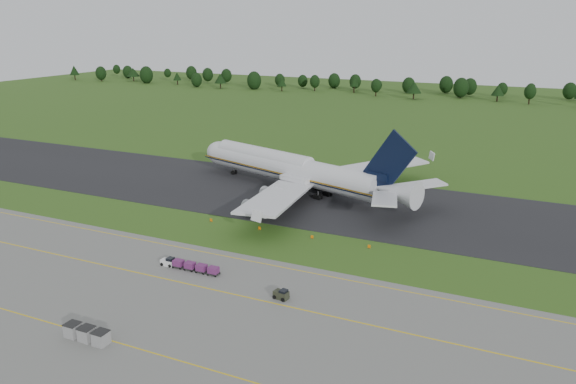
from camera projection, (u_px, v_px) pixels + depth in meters
The scene contains 10 objects.
ground at pixel (267, 240), 106.88m from camera, with size 600.00×600.00×0.00m, color #2E5218.
apron at pixel (155, 323), 77.34m from camera, with size 300.00×52.00×0.06m, color slate.
taxiway at pixel (321, 199), 131.18m from camera, with size 300.00×40.00×0.08m, color black.
apron_markings at pixel (185, 301), 83.43m from camera, with size 300.00×30.20×0.01m.
tree_line at pixel (440, 88), 298.36m from camera, with size 527.54×23.31×11.95m.
aircraft at pixel (293, 169), 137.13m from camera, with size 66.43×61.78×18.68m.
baggage_train at pixel (189, 266), 93.83m from camera, with size 11.22×1.43×1.38m.
utility_cart at pixel (281, 295), 84.06m from camera, with size 2.36×1.62×1.20m.
uld_row at pixel (87, 334), 72.99m from camera, with size 6.67×1.87×1.85m.
edge_markers at pixel (285, 233), 109.91m from camera, with size 34.60×0.30×0.60m.
Camera 1 is at (45.42, -88.68, 39.96)m, focal length 35.00 mm.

